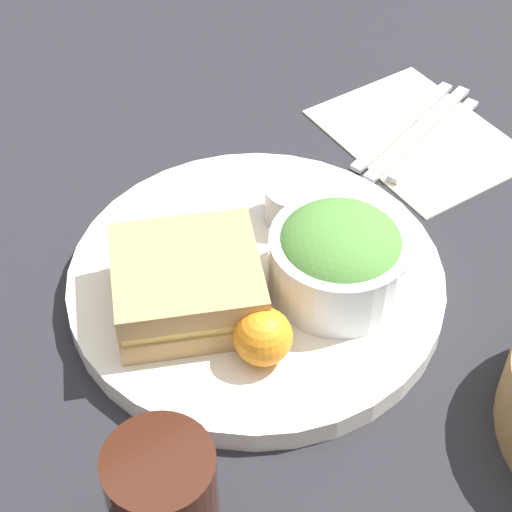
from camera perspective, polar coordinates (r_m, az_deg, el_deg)
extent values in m
plane|color=#232328|center=(0.72, 0.00, -2.28)|extent=(4.00, 4.00, 0.00)
cylinder|color=white|center=(0.72, 0.00, -1.71)|extent=(0.31, 0.31, 0.02)
cube|color=tan|center=(0.68, -4.70, -2.50)|extent=(0.15, 0.14, 0.02)
cube|color=#E5C666|center=(0.67, -4.78, -1.66)|extent=(0.14, 0.14, 0.01)
cube|color=tan|center=(0.66, -4.85, -0.80)|extent=(0.15, 0.14, 0.02)
cylinder|color=white|center=(0.68, 5.53, -0.47)|extent=(0.11, 0.11, 0.05)
ellipsoid|color=#4C8438|center=(0.67, 5.62, 0.48)|extent=(0.10, 0.10, 0.06)
cylinder|color=#B7B7BC|center=(0.74, 2.56, 3.60)|extent=(0.05, 0.05, 0.04)
sphere|color=orange|center=(0.64, 0.47, -5.40)|extent=(0.04, 0.04, 0.04)
cylinder|color=#38190F|center=(0.55, -6.07, -16.52)|extent=(0.07, 0.07, 0.12)
cube|color=beige|center=(0.89, 10.78, 7.90)|extent=(0.15, 0.20, 0.00)
cube|color=silver|center=(0.89, 9.82, 8.59)|extent=(0.17, 0.07, 0.01)
cube|color=silver|center=(0.89, 10.81, 8.13)|extent=(0.18, 0.07, 0.01)
cube|color=silver|center=(0.88, 11.82, 7.66)|extent=(0.16, 0.06, 0.01)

